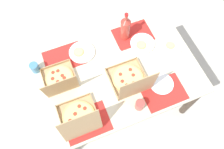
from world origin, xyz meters
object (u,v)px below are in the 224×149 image
(plate_middle, at_px, (170,48))
(cup_clear_left, at_px, (140,105))
(pizza_box_corner_left, at_px, (60,80))
(pizza_box_edge_far, at_px, (79,119))
(plate_near_right, at_px, (161,84))
(cup_dark, at_px, (35,68))
(plate_far_left, at_px, (142,44))
(soda_bottle, at_px, (125,28))
(plate_near_left, at_px, (82,52))
(pizza_box_center, at_px, (130,80))

(plate_middle, height_order, cup_clear_left, cup_clear_left)
(pizza_box_corner_left, xyz_separation_m, plate_middle, (-1.04, 0.05, -0.04))
(pizza_box_edge_far, xyz_separation_m, plate_near_right, (-0.75, -0.04, -0.04))
(pizza_box_corner_left, distance_m, cup_dark, 0.25)
(cup_clear_left, distance_m, cup_dark, 0.96)
(pizza_box_edge_far, xyz_separation_m, cup_clear_left, (-0.49, 0.07, -0.00))
(pizza_box_corner_left, relative_size, cup_clear_left, 3.47)
(plate_middle, height_order, plate_near_right, plate_middle)
(plate_far_left, height_order, cup_clear_left, cup_clear_left)
(soda_bottle, xyz_separation_m, cup_dark, (0.87, 0.04, -0.08))
(plate_near_left, xyz_separation_m, plate_near_right, (-0.54, 0.55, -0.00))
(soda_bottle, bearing_deg, cup_dark, 2.34)
(pizza_box_edge_far, xyz_separation_m, plate_middle, (-0.99, -0.33, -0.04))
(pizza_box_corner_left, relative_size, plate_near_left, 1.34)
(plate_near_left, height_order, cup_dark, cup_dark)
(plate_far_left, bearing_deg, pizza_box_edge_far, 31.22)
(plate_near_right, bearing_deg, plate_middle, -129.77)
(pizza_box_center, height_order, plate_far_left, pizza_box_center)
(plate_far_left, distance_m, cup_dark, 0.99)
(plate_middle, bearing_deg, cup_dark, -11.36)
(pizza_box_corner_left, distance_m, plate_far_left, 0.83)
(plate_near_left, relative_size, soda_bottle, 0.74)
(pizza_box_edge_far, bearing_deg, plate_near_right, -177.15)
(pizza_box_edge_far, xyz_separation_m, soda_bottle, (-0.65, -0.61, 0.08))
(plate_middle, height_order, soda_bottle, soda_bottle)
(plate_far_left, bearing_deg, plate_near_left, -12.51)
(plate_middle, bearing_deg, soda_bottle, -39.09)
(pizza_box_corner_left, distance_m, plate_near_right, 0.87)
(pizza_box_center, height_order, plate_near_right, pizza_box_center)
(plate_far_left, height_order, cup_dark, cup_dark)
(pizza_box_center, bearing_deg, plate_near_right, 155.49)
(pizza_box_edge_far, height_order, pizza_box_center, pizza_box_center)
(plate_far_left, distance_m, cup_clear_left, 0.61)
(pizza_box_center, xyz_separation_m, cup_clear_left, (0.01, 0.23, -0.01))
(pizza_box_edge_far, height_order, pizza_box_corner_left, pizza_box_edge_far)
(pizza_box_center, relative_size, plate_near_left, 1.45)
(pizza_box_center, relative_size, plate_middle, 1.71)
(pizza_box_center, xyz_separation_m, pizza_box_corner_left, (0.55, -0.23, -0.00))
(plate_near_left, relative_size, cup_dark, 2.48)
(plate_near_left, xyz_separation_m, cup_clear_left, (-0.27, 0.66, 0.04))
(pizza_box_corner_left, distance_m, plate_middle, 1.04)
(pizza_box_corner_left, height_order, cup_clear_left, pizza_box_corner_left)
(plate_far_left, relative_size, cup_clear_left, 2.49)
(soda_bottle, distance_m, cup_dark, 0.87)
(cup_dark, bearing_deg, pizza_box_edge_far, 110.80)
(soda_bottle, relative_size, cup_clear_left, 3.50)
(plate_near_right, distance_m, soda_bottle, 0.59)
(pizza_box_corner_left, relative_size, plate_near_right, 1.56)
(pizza_box_edge_far, relative_size, soda_bottle, 1.03)
(cup_clear_left, xyz_separation_m, cup_dark, (0.70, -0.65, 0.00))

